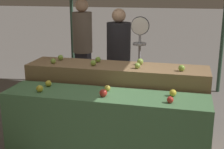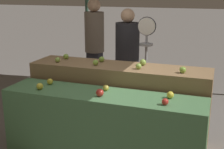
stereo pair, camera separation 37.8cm
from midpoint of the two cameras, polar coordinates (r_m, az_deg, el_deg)
name	(u,v)px [view 1 (the left image)]	position (r m, az deg, el deg)	size (l,w,h in m)	color
display_counter_front	(105,128)	(3.71, -4.22, -9.75)	(2.36, 0.55, 0.84)	#4C7A4C
display_counter_back	(117,102)	(4.21, -1.75, -5.18)	(2.36, 0.55, 1.03)	olive
apple_front_0	(40,89)	(3.75, -15.93, -2.53)	(0.08, 0.08, 0.08)	gold
apple_front_1	(103,93)	(3.45, -4.75, -3.45)	(0.09, 0.09, 0.09)	#B72D23
apple_front_2	(170,100)	(3.29, 7.38, -4.65)	(0.07, 0.07, 0.07)	#B72D23
apple_front_3	(48,83)	(3.93, -14.28, -1.62)	(0.08, 0.08, 0.08)	gold
apple_front_4	(107,88)	(3.65, -3.85, -2.53)	(0.07, 0.07, 0.07)	gold
apple_front_5	(173,93)	(3.49, 8.06, -3.40)	(0.08, 0.08, 0.08)	gold
apple_back_0	(53,61)	(4.25, -13.23, 2.38)	(0.07, 0.07, 0.07)	#8EB247
apple_back_1	(93,63)	(4.04, -6.13, 2.07)	(0.07, 0.07, 0.07)	#84AD3D
apple_back_2	(137,66)	(3.88, 1.91, 1.60)	(0.07, 0.07, 0.07)	#8EB247
apple_back_3	(182,68)	(3.81, 9.87, 1.14)	(0.08, 0.08, 0.08)	#84AD3D
apple_back_4	(61,58)	(4.43, -11.83, 3.03)	(0.08, 0.08, 0.08)	#84AD3D
apple_back_5	(98,60)	(4.23, -5.15, 2.72)	(0.08, 0.08, 0.08)	#7AA338
apple_back_6	(140,62)	(4.08, 2.54, 2.34)	(0.08, 0.08, 0.08)	#8EB247
produce_scale	(140,47)	(4.64, 2.75, 5.10)	(0.27, 0.20, 1.61)	#99999E
person_vendor_at_scale	(119,53)	(5.11, -0.90, 3.87)	(0.49, 0.49, 1.69)	#2D2D38
person_customer_left	(83,41)	(5.84, -7.26, 6.12)	(0.42, 0.42, 1.82)	#2D2D38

